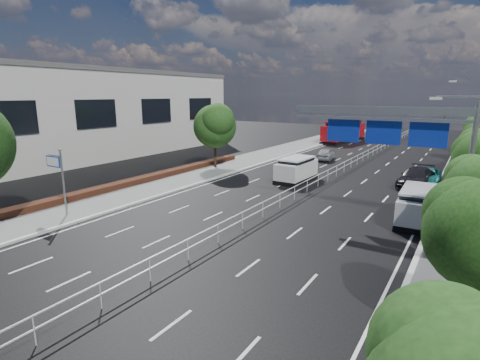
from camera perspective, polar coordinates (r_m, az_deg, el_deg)
The scene contains 20 objects.
ground at distance 18.51m, azimuth -6.29°, elevation -11.10°, with size 160.00×160.00×0.00m, color black.
sidewalk_near at distance 26.80m, azimuth -26.04°, elevation -4.56°, with size 5.00×140.00×0.14m, color slate.
sidewalk_far at distance 15.15m, azimuth 32.68°, elevation -18.71°, with size 5.00×140.00×0.14m, color slate.
kerb_near at distance 24.78m, azimuth -22.94°, elevation -5.62°, with size 0.25×140.00×0.15m, color silver.
kerb_far at distance 15.21m, azimuth 22.83°, elevation -17.45°, with size 0.25×140.00×0.15m, color silver.
median_fence at distance 37.87m, azimuth 15.29°, elevation 1.81°, with size 0.05×85.00×1.02m.
hedge_near at distance 30.88m, azimuth -20.07°, elevation -1.28°, with size 1.00×36.00×0.44m, color black.
toilet_sign at distance 25.69m, azimuth -26.02°, elevation 1.35°, with size 1.62×0.18×4.34m.
overhead_gantry at distance 23.62m, azimuth 22.76°, elevation 7.30°, with size 10.24×0.38×7.45m.
streetlight_far at distance 39.24m, azimuth 32.21°, elevation 7.59°, with size 2.78×2.40×9.00m.
near_building at distance 51.27m, azimuth -20.62°, elevation 9.28°, with size 12.00×38.00×10.00m, color beige.
near_tree_back at distance 38.57m, azimuth -3.82°, elevation 8.56°, with size 4.84×4.51×6.69m.
white_minivan at distance 33.46m, azimuth 8.59°, elevation 1.60°, with size 2.24×4.91×2.11m.
red_bus at distance 63.40m, azimuth 15.52°, elevation 7.25°, with size 4.09×11.70×3.42m.
near_car_silver at distance 45.17m, azimuth 12.97°, elevation 3.89°, with size 1.65×4.09×1.39m, color #9A9CA1.
near_car_dark at distance 73.46m, azimuth 21.37°, elevation 6.67°, with size 1.42×4.08×1.35m, color black.
silver_minivan at distance 24.81m, azimuth 25.63°, elevation -3.55°, with size 2.31×5.09×2.08m.
parked_car_teal at distance 35.97m, azimuth 26.56°, elevation 0.53°, with size 2.15×4.67×1.30m, color teal.
parked_car_dark at distance 34.41m, azimuth 25.23°, elevation 0.37°, with size 2.18×5.36×1.56m, color black.
pedestrian_a at distance 30.96m, azimuth 30.16°, elevation -0.81°, with size 0.70×0.46×1.92m, color gray.
Camera 1 is at (10.63, -13.17, 7.50)m, focal length 28.00 mm.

